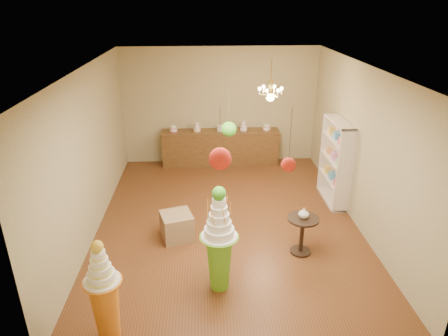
{
  "coord_description": "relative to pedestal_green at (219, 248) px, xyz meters",
  "views": [
    {
      "loc": [
        -0.44,
        -6.84,
        4.1
      ],
      "look_at": [
        -0.07,
        0.0,
        1.16
      ],
      "focal_mm": 32.0,
      "sensor_mm": 36.0,
      "label": 1
    }
  ],
  "objects": [
    {
      "name": "floor",
      "position": [
        0.24,
        1.92,
        -0.7
      ],
      "size": [
        6.5,
        6.5,
        0.0
      ],
      "primitive_type": "plane",
      "color": "#583017",
      "rests_on": "ground"
    },
    {
      "name": "ceiling",
      "position": [
        0.24,
        1.92,
        2.3
      ],
      "size": [
        6.5,
        6.5,
        0.0
      ],
      "primitive_type": "plane",
      "rotation": [
        3.14,
        0.0,
        0.0
      ],
      "color": "white",
      "rests_on": "ground"
    },
    {
      "name": "wall_back",
      "position": [
        0.24,
        5.17,
        0.8
      ],
      "size": [
        5.0,
        0.04,
        3.0
      ],
      "primitive_type": "cube",
      "color": "tan",
      "rests_on": "ground"
    },
    {
      "name": "wall_front",
      "position": [
        0.24,
        -1.33,
        0.8
      ],
      "size": [
        5.0,
        0.04,
        3.0
      ],
      "primitive_type": "cube",
      "color": "tan",
      "rests_on": "ground"
    },
    {
      "name": "wall_left",
      "position": [
        -2.26,
        1.92,
        0.8
      ],
      "size": [
        0.04,
        6.5,
        3.0
      ],
      "primitive_type": "cube",
      "color": "tan",
      "rests_on": "ground"
    },
    {
      "name": "wall_right",
      "position": [
        2.74,
        1.92,
        0.8
      ],
      "size": [
        0.04,
        6.5,
        3.0
      ],
      "primitive_type": "cube",
      "color": "tan",
      "rests_on": "ground"
    },
    {
      "name": "pedestal_green",
      "position": [
        0.0,
        0.0,
        0.0
      ],
      "size": [
        0.54,
        0.54,
        1.7
      ],
      "rotation": [
        0.0,
        0.0,
        0.01
      ],
      "color": "#62B026",
      "rests_on": "floor"
    },
    {
      "name": "pedestal_orange",
      "position": [
        -1.47,
        -0.93,
        -0.1
      ],
      "size": [
        0.47,
        0.47,
        1.49
      ],
      "rotation": [
        0.0,
        0.0,
        -0.04
      ],
      "color": "orange",
      "rests_on": "floor"
    },
    {
      "name": "burlap_riser",
      "position": [
        -0.72,
        1.4,
        -0.45
      ],
      "size": [
        0.67,
        0.67,
        0.49
      ],
      "primitive_type": "cube",
      "rotation": [
        0.0,
        0.0,
        0.29
      ],
      "color": "#8E724E",
      "rests_on": "floor"
    },
    {
      "name": "sideboard",
      "position": [
        0.24,
        4.89,
        -0.22
      ],
      "size": [
        3.04,
        0.54,
        1.16
      ],
      "color": "brown",
      "rests_on": "floor"
    },
    {
      "name": "shelving_unit",
      "position": [
        2.58,
        2.72,
        0.21
      ],
      "size": [
        0.33,
        1.2,
        1.8
      ],
      "color": "beige",
      "rests_on": "floor"
    },
    {
      "name": "round_table",
      "position": [
        1.45,
        0.82,
        -0.25
      ],
      "size": [
        0.69,
        0.69,
        0.69
      ],
      "rotation": [
        0.0,
        0.0,
        -0.36
      ],
      "color": "black",
      "rests_on": "floor"
    },
    {
      "name": "vase",
      "position": [
        1.45,
        0.82,
        0.09
      ],
      "size": [
        0.22,
        0.22,
        0.19
      ],
      "primitive_type": "imported",
      "rotation": [
        0.0,
        0.0,
        0.27
      ],
      "color": "beige",
      "rests_on": "round_table"
    },
    {
      "name": "pom_red_left",
      "position": [
        -0.01,
        -0.67,
        1.69
      ],
      "size": [
        0.26,
        0.26,
        0.75
      ],
      "color": "#433E30",
      "rests_on": "ceiling"
    },
    {
      "name": "pom_green_mid",
      "position": [
        0.19,
        0.83,
        1.57
      ],
      "size": [
        0.23,
        0.23,
        0.85
      ],
      "color": "#433E30",
      "rests_on": "ceiling"
    },
    {
      "name": "pom_red_right",
      "position": [
        0.77,
        -0.75,
        1.64
      ],
      "size": [
        0.17,
        0.17,
        0.75
      ],
      "color": "#433E30",
      "rests_on": "ceiling"
    },
    {
      "name": "chandelier",
      "position": [
        1.16,
        2.95,
        1.61
      ],
      "size": [
        0.54,
        0.54,
        0.85
      ],
      "rotation": [
        0.0,
        0.0,
        0.02
      ],
      "color": "gold",
      "rests_on": "ceiling"
    }
  ]
}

